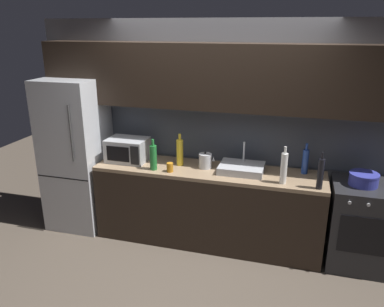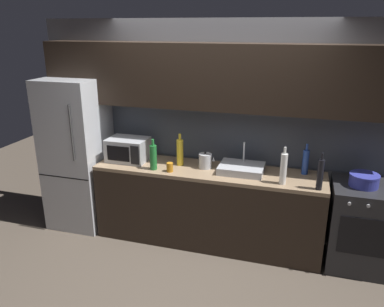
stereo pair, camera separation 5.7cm
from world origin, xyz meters
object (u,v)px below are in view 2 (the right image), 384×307
Objects in this scene: kettle at (205,161)px; wine_bottle_green at (153,157)px; wine_bottle_white at (283,168)px; wine_bottle_blue at (306,162)px; oven_range at (359,226)px; wine_bottle_yellow at (180,152)px; refrigerator at (78,154)px; mug_amber at (170,167)px; microwave at (128,149)px; cooking_pot at (364,180)px; wine_bottle_dark at (320,174)px.

wine_bottle_green reaches higher than kettle.
wine_bottle_blue is at bearing 58.71° from wine_bottle_white.
oven_range is at bearing -1.38° from kettle.
kettle is 0.31m from wine_bottle_yellow.
wine_bottle_blue is (2.69, 0.17, 0.12)m from refrigerator.
refrigerator is 18.13× the size of mug_amber.
refrigerator reaches higher than wine_bottle_blue.
microwave is 1.18× the size of wine_bottle_white.
kettle is 1.08m from wine_bottle_blue.
kettle reaches higher than oven_range.
microwave is at bearing -175.68° from wine_bottle_blue.
wine_bottle_white reaches higher than wine_bottle_blue.
refrigerator reaches higher than wine_bottle_white.
wine_bottle_blue reaches higher than cooking_pot.
wine_bottle_dark reaches higher than cooking_pot.
microwave is at bearing 161.01° from mug_amber.
wine_bottle_yellow is at bearing 169.23° from wine_bottle_white.
microwave is at bearing 173.81° from wine_bottle_dark.
cooking_pot is at bearing 12.66° from wine_bottle_white.
wine_bottle_green is at bearing 178.55° from wine_bottle_dark.
wine_bottle_dark reaches higher than wine_bottle_green.
refrigerator is at bearing -176.38° from wine_bottle_blue.
cooking_pot reaches higher than oven_range.
refrigerator is 4.01× the size of microwave.
kettle is 0.41m from mug_amber.
oven_range is at bearing -1.40° from wine_bottle_yellow.
oven_range is at bearing 5.28° from mug_amber.
wine_bottle_white is at bearing -167.73° from oven_range.
refrigerator is 9.77× the size of kettle.
microwave is 2.02m from wine_bottle_blue.
oven_range is 1.02m from wine_bottle_white.
wine_bottle_yellow is at bearing 2.04° from refrigerator.
wine_bottle_green is (1.08, -0.17, 0.12)m from refrigerator.
wine_bottle_dark is (1.21, -0.25, 0.08)m from kettle.
wine_bottle_blue is 1.65m from wine_bottle_green.
refrigerator is 3.26m from cooking_pot.
wine_bottle_dark is 0.97× the size of wine_bottle_white.
microwave is at bearing 173.87° from wine_bottle_white.
mug_amber is at bearing -165.86° from wine_bottle_blue.
kettle is (0.94, 0.02, -0.05)m from microwave.
oven_range is 2.58× the size of wine_bottle_green.
wine_bottle_dark reaches higher than kettle.
wine_bottle_yellow reaches higher than oven_range.
wine_bottle_white is (1.16, -0.22, 0.01)m from wine_bottle_yellow.
mug_amber is at bearing -8.32° from refrigerator.
wine_bottle_yellow is 1.06× the size of wine_bottle_green.
refrigerator is 6.45× the size of cooking_pot.
wine_bottle_green is (-0.24, -0.22, -0.01)m from wine_bottle_yellow.
wine_bottle_green is at bearing -175.61° from oven_range.
oven_range is 2.31× the size of wine_bottle_white.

